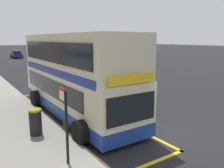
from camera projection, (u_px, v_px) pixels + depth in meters
ground_plane at (18, 66)px, 36.34m from camera, size 260.00×260.00×0.00m
double_decker_bus at (75, 78)px, 12.49m from camera, size 3.29×10.07×4.40m
bus_bay_markings at (76, 114)px, 12.78m from camera, size 3.07×12.38×0.01m
bus_stop_sign at (65, 119)px, 7.29m from camera, size 0.09×0.51×2.49m
parked_car_navy_far at (16, 55)px, 49.66m from camera, size 2.09×4.20×1.62m
parked_car_black_across at (40, 61)px, 35.77m from camera, size 2.09×4.20×1.62m
litter_bin at (35, 122)px, 9.65m from camera, size 0.54×0.54×1.13m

